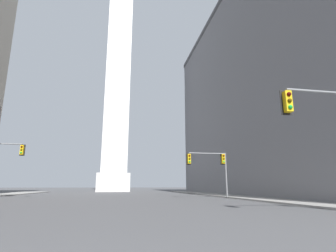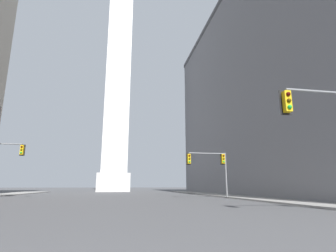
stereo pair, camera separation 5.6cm
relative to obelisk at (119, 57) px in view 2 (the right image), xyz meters
The scene contains 5 objects.
sidewalk_right 55.31m from the obelisk, 68.06° to the right, with size 5.00×74.77×0.15m, color gray.
building_right 44.57m from the obelisk, 48.67° to the right, with size 19.68×55.28×32.61m.
obelisk is the anchor object (origin of this frame).
traffic_light_mid_right 48.88m from the obelisk, 71.80° to the right, with size 4.92×0.51×5.16m.
traffic_light_mid_left 45.69m from the obelisk, 111.11° to the right, with size 4.02×0.50×6.24m.
Camera 2 is at (1.28, -2.73, 1.40)m, focal length 28.00 mm.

